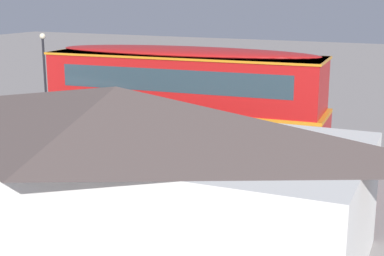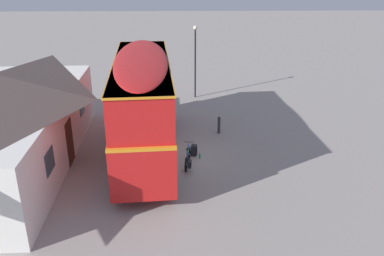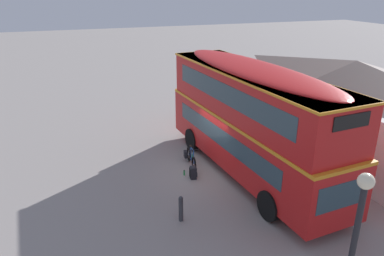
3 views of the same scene
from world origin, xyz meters
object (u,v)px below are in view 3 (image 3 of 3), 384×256
Objects in this scene: double_decker_bus at (251,116)px; water_bottle_green_metal at (184,173)px; touring_bicycle at (191,158)px; backpack_on_ground at (193,172)px; kerb_bollard at (181,208)px.

double_decker_bus is 43.13× the size of water_bottle_green_metal.
touring_bicycle reaches higher than backpack_on_ground.
backpack_on_ground reaches higher than water_bottle_green_metal.
touring_bicycle is 1.21m from backpack_on_ground.
backpack_on_ground is 0.59× the size of kerb_bollard.
double_decker_bus is 3.45m from touring_bicycle.
touring_bicycle reaches higher than kerb_bollard.
double_decker_bus is 6.10× the size of touring_bicycle.
water_bottle_green_metal is 0.25× the size of kerb_bollard.
touring_bicycle is at bearing 143.93° from water_bottle_green_metal.
double_decker_bus reaches higher than water_bottle_green_metal.
double_decker_bus reaches higher than kerb_bollard.
kerb_bollard is at bearing -58.79° from double_decker_bus.
backpack_on_ground is at bearing -14.63° from touring_bicycle.
double_decker_bus reaches higher than backpack_on_ground.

